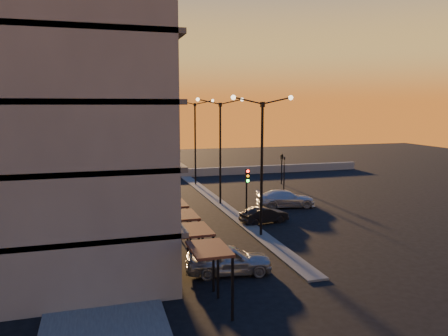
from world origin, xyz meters
The scene contains 14 objects.
ground centered at (0.00, 0.00, 0.00)m, with size 120.00×120.00×0.00m, color black.
sidewalk_west centered at (-10.50, 4.00, 0.06)m, with size 5.00×40.00×0.12m, color #484846.
median centered at (0.00, 10.00, 0.06)m, with size 1.20×36.00×0.12m, color #484846.
parapet centered at (2.00, 26.00, 0.50)m, with size 44.00×0.50×1.00m, color gray.
building centered at (-14.00, 0.03, 11.91)m, with size 14.35×17.08×25.00m.
streetlamp_near centered at (0.00, 0.00, 5.59)m, with size 4.32×0.32×9.51m.
streetlamp_mid centered at (0.00, 10.00, 5.59)m, with size 4.32×0.32×9.51m.
streetlamp_far centered at (0.00, 20.00, 5.59)m, with size 4.32×0.32×9.51m.
traffic_light_main centered at (0.00, 2.87, 2.89)m, with size 0.28×0.44×4.25m.
signal_east_a centered at (8.00, 14.00, 1.93)m, with size 0.13×0.16×3.60m.
signal_east_b centered at (9.50, 18.00, 3.10)m, with size 0.42×1.99×3.60m.
car_hatchback centered at (-4.05, -5.67, 0.78)m, with size 1.84×4.57×1.56m, color gray.
car_sedan centered at (1.50, 3.18, 0.61)m, with size 1.30×3.73×1.23m, color black.
car_wagon centered at (5.25, 7.52, 0.75)m, with size 2.09×5.15×1.49m, color #B8BBC1.
Camera 1 is at (-10.57, -26.82, 8.86)m, focal length 35.00 mm.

